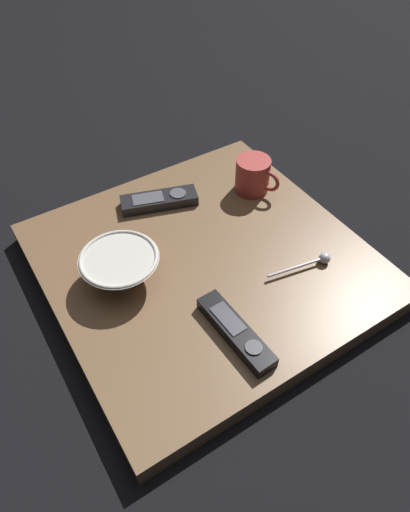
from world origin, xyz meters
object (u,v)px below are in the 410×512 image
(coffee_mug, at_px, (253,175))
(tv_remote_near, at_px, (235,331))
(cereal_bowl, at_px, (121,267))
(teaspoon, at_px, (318,260))
(tv_remote_far, at_px, (158,201))

(coffee_mug, distance_m, tv_remote_near, 0.43)
(coffee_mug, bearing_deg, cereal_bowl, 103.13)
(teaspoon, bearing_deg, tv_remote_near, 102.03)
(tv_remote_near, bearing_deg, tv_remote_far, -7.92)
(coffee_mug, relative_size, tv_remote_far, 0.59)
(cereal_bowl, xyz_separation_m, teaspoon, (-0.18, -0.36, -0.03))
(tv_remote_near, bearing_deg, teaspoon, -77.97)
(coffee_mug, height_order, tv_remote_far, coffee_mug)
(coffee_mug, bearing_deg, tv_remote_near, 139.45)
(cereal_bowl, bearing_deg, tv_remote_near, -153.64)
(cereal_bowl, distance_m, teaspoon, 0.40)
(coffee_mug, bearing_deg, teaspoon, 173.20)
(teaspoon, height_order, tv_remote_far, tv_remote_far)
(coffee_mug, distance_m, teaspoon, 0.28)
(teaspoon, height_order, tv_remote_near, tv_remote_near)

